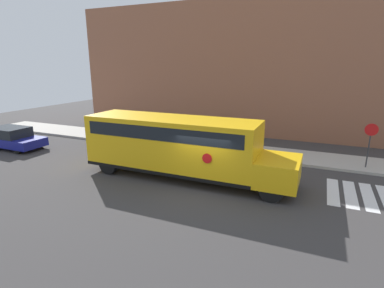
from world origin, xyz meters
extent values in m
plane|color=#3A3838|center=(0.00, 0.00, 0.00)|extent=(60.00, 60.00, 0.00)
cube|color=#B2ADA3|center=(0.00, 6.50, 0.07)|extent=(44.00, 3.00, 0.15)
cube|color=#935B42|center=(0.00, 13.00, 5.18)|extent=(32.00, 4.00, 10.37)
cube|color=white|center=(5.42, 2.00, 0.00)|extent=(0.50, 3.20, 0.01)
cube|color=white|center=(6.12, 2.00, 0.00)|extent=(0.50, 3.20, 0.01)
cube|color=white|center=(6.82, 2.00, 0.00)|extent=(0.50, 3.20, 0.01)
cube|color=yellow|center=(-2.17, 0.87, 1.73)|extent=(8.70, 2.50, 2.56)
cube|color=yellow|center=(3.09, 0.87, 1.01)|extent=(1.82, 2.50, 1.13)
cube|color=black|center=(-2.17, 0.87, 0.53)|extent=(8.70, 2.54, 0.16)
cube|color=black|center=(-2.17, 0.87, 2.46)|extent=(8.00, 2.53, 0.64)
cylinder|color=red|center=(0.22, -0.42, 1.60)|extent=(0.44, 0.02, 0.44)
cylinder|color=black|center=(3.00, 1.95, 0.50)|extent=(1.00, 0.30, 1.00)
cylinder|color=black|center=(3.00, -0.21, 0.50)|extent=(1.00, 0.30, 1.00)
cylinder|color=black|center=(-5.32, 1.95, 0.50)|extent=(1.00, 0.30, 1.00)
cylinder|color=black|center=(-5.32, -0.21, 0.50)|extent=(1.00, 0.30, 1.00)
cube|color=navy|center=(-14.46, 1.23, 0.50)|extent=(4.40, 1.89, 0.56)
cube|color=#1E2328|center=(-14.73, 1.23, 1.10)|extent=(2.46, 1.74, 0.64)
cylinder|color=black|center=(-13.01, 2.06, 0.32)|extent=(0.64, 0.22, 0.64)
cylinder|color=black|center=(-13.01, 0.41, 0.32)|extent=(0.64, 0.22, 0.64)
cylinder|color=black|center=(-15.92, 2.06, 0.32)|extent=(0.64, 0.22, 0.64)
cylinder|color=#38383A|center=(7.08, 5.83, 1.13)|extent=(0.07, 0.07, 2.27)
cylinder|color=red|center=(7.08, 5.78, 2.24)|extent=(0.65, 0.03, 0.65)
camera|label=1|loc=(4.55, -12.01, 5.55)|focal=28.00mm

